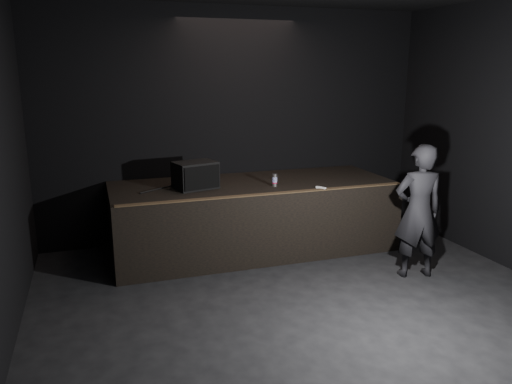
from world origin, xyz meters
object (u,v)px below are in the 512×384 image
Objects in this scene: stage_monitor at (196,175)px; beer_can at (275,180)px; stage_riser at (253,216)px; person at (418,211)px; laptop at (198,183)px.

stage_monitor is 1.09m from beer_can.
person reaches higher than stage_riser.
laptop is (-0.80, -0.03, 0.56)m from stage_riser.
stage_riser is 2.35× the size of person.
stage_riser is 10.50× the size of laptop.
person is (1.66, -1.58, 0.35)m from stage_riser.
laptop is (0.05, 0.06, -0.12)m from stage_monitor.
laptop is at bearing 38.07° from stage_monitor.
stage_monitor reaches higher than beer_can.
laptop is 0.22× the size of person.
laptop is 2.19× the size of beer_can.
stage_monitor is 1.66× the size of laptop.
person is at bearing -45.62° from stage_monitor.
stage_monitor is at bearing 168.57° from beer_can.
stage_monitor is at bearing -19.76° from person.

